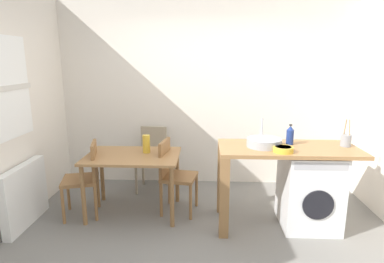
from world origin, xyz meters
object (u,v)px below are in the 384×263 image
at_px(chair_person_seat, 86,175).
at_px(washing_machine, 309,189).
at_px(bottle_tall_green, 290,135).
at_px(chair_opposite, 173,172).
at_px(utensil_crock, 346,140).
at_px(mixing_bowl, 283,149).
at_px(chair_spare_by_wall, 153,155).
at_px(dining_table, 133,162).
at_px(vase, 146,144).

bearing_deg(chair_person_seat, washing_machine, -107.31).
relative_size(washing_machine, bottle_tall_green, 3.77).
height_order(chair_opposite, utensil_crock, utensil_crock).
relative_size(chair_person_seat, chair_opposite, 1.00).
distance_m(bottle_tall_green, mixing_bowl, 0.35).
bearing_deg(bottle_tall_green, chair_person_seat, 179.36).
relative_size(mixing_bowl, utensil_crock, 0.68).
relative_size(chair_spare_by_wall, washing_machine, 1.05).
bearing_deg(washing_machine, mixing_bowl, -151.54).
xyz_separation_m(chair_spare_by_wall, utensil_crock, (2.29, -0.94, 0.48)).
height_order(dining_table, vase, vase).
bearing_deg(bottle_tall_green, utensil_crock, -5.93).
relative_size(dining_table, utensil_crock, 3.67).
xyz_separation_m(dining_table, mixing_bowl, (1.66, -0.42, 0.31)).
bearing_deg(chair_spare_by_wall, washing_machine, 156.93).
xyz_separation_m(dining_table, chair_person_seat, (-0.55, -0.08, -0.14)).
bearing_deg(bottle_tall_green, chair_spare_by_wall, 152.60).
bearing_deg(vase, utensil_crock, -6.83).
height_order(chair_person_seat, bottle_tall_green, bottle_tall_green).
height_order(chair_spare_by_wall, utensil_crock, utensil_crock).
xyz_separation_m(chair_person_seat, chair_spare_by_wall, (0.65, 0.86, 0.00)).
bearing_deg(chair_person_seat, vase, -89.61).
distance_m(mixing_bowl, vase, 1.60).
bearing_deg(vase, chair_spare_by_wall, 93.77).
relative_size(chair_person_seat, utensil_crock, 3.00).
bearing_deg(mixing_bowl, dining_table, 165.86).
bearing_deg(washing_machine, utensil_crock, 8.10).
bearing_deg(washing_machine, dining_table, 173.77).
bearing_deg(mixing_bowl, chair_person_seat, 171.33).
relative_size(chair_person_seat, bottle_tall_green, 3.94).
distance_m(dining_table, chair_person_seat, 0.57).
xyz_separation_m(chair_person_seat, washing_machine, (2.58, -0.14, -0.08)).
distance_m(washing_machine, vase, 1.95).
bearing_deg(chair_opposite, dining_table, -73.02).
distance_m(dining_table, chair_opposite, 0.50).
bearing_deg(utensil_crock, bottle_tall_green, 174.07).
height_order(chair_opposite, bottle_tall_green, bottle_tall_green).
relative_size(mixing_bowl, vase, 0.94).
distance_m(dining_table, mixing_bowl, 1.74).
distance_m(chair_person_seat, chair_opposite, 1.03).
bearing_deg(utensil_crock, chair_spare_by_wall, 157.62).
height_order(washing_machine, vase, vase).
bearing_deg(dining_table, chair_opposite, 7.45).
distance_m(chair_opposite, bottle_tall_green, 1.44).
bearing_deg(chair_opposite, washing_machine, 89.17).
xyz_separation_m(chair_opposite, washing_machine, (1.55, -0.28, -0.08)).
bearing_deg(utensil_crock, mixing_bowl, -161.15).
bearing_deg(chair_person_seat, chair_spare_by_wall, -51.56).
relative_size(chair_spare_by_wall, bottle_tall_green, 3.94).
relative_size(chair_spare_by_wall, utensil_crock, 3.00).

